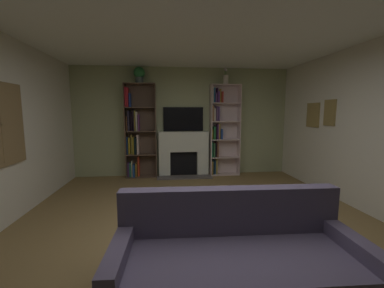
# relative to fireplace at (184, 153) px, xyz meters

# --- Properties ---
(ground_plane) EXTENTS (7.82, 7.82, 0.00)m
(ground_plane) POSITION_rel_fireplace_xyz_m (0.00, -3.15, -0.58)
(ground_plane) COLOR olive
(wall_back_accent) EXTENTS (5.39, 0.06, 2.64)m
(wall_back_accent) POSITION_rel_fireplace_xyz_m (0.00, 0.14, 0.75)
(wall_back_accent) COLOR #A4AD82
(wall_back_accent) RESTS_ON ground_plane
(ceiling) EXTENTS (5.39, 6.63, 0.06)m
(ceiling) POSITION_rel_fireplace_xyz_m (0.00, -3.15, 2.10)
(ceiling) COLOR white
(ceiling) RESTS_ON wall_back_accent
(fireplace) EXTENTS (1.31, 0.51, 1.09)m
(fireplace) POSITION_rel_fireplace_xyz_m (0.00, 0.00, 0.00)
(fireplace) COLOR white
(fireplace) RESTS_ON ground_plane
(tv) EXTENTS (0.98, 0.06, 0.58)m
(tv) POSITION_rel_fireplace_xyz_m (0.00, 0.08, 0.82)
(tv) COLOR black
(tv) RESTS_ON fireplace
(bookshelf_left) EXTENTS (0.73, 0.30, 2.23)m
(bookshelf_left) POSITION_rel_fireplace_xyz_m (-1.12, 0.00, 0.48)
(bookshelf_left) COLOR brown
(bookshelf_left) RESTS_ON ground_plane
(bookshelf_right) EXTENTS (0.73, 0.29, 2.23)m
(bookshelf_right) POSITION_rel_fireplace_xyz_m (0.93, 0.01, 0.55)
(bookshelf_right) COLOR silver
(bookshelf_right) RESTS_ON ground_plane
(potted_plant) EXTENTS (0.26, 0.26, 0.37)m
(potted_plant) POSITION_rel_fireplace_xyz_m (-1.03, -0.04, 1.86)
(potted_plant) COLOR #475559
(potted_plant) RESTS_ON bookshelf_left
(vase_with_flowers) EXTENTS (0.12, 0.12, 0.39)m
(vase_with_flowers) POSITION_rel_fireplace_xyz_m (1.02, -0.04, 1.80)
(vase_with_flowers) COLOR beige
(vase_with_flowers) RESTS_ON bookshelf_right
(couch) EXTENTS (2.13, 0.96, 0.85)m
(couch) POSITION_rel_fireplace_xyz_m (0.14, -4.09, -0.30)
(couch) COLOR #564C68
(couch) RESTS_ON ground_plane
(coffee_table) EXTENTS (0.88, 0.53, 0.39)m
(coffee_table) POSITION_rel_fireplace_xyz_m (0.13, -3.31, -0.23)
(coffee_table) COLOR olive
(coffee_table) RESTS_ON ground_plane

